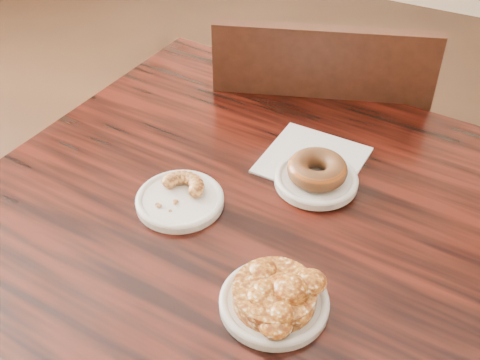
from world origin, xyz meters
The scene contains 9 objects.
cafe_table centered at (0.12, -0.19, 0.38)m, with size 0.94×0.94×0.75m, color black.
chair_far centered at (0.02, 0.42, 0.45)m, with size 0.49×0.49×0.90m, color black, non-canonical shape.
napkin centered at (0.15, 0.01, 0.75)m, with size 0.17×0.17×0.00m, color silver.
plate_donut centered at (0.18, -0.05, 0.76)m, with size 0.14×0.14×0.01m, color white.
plate_cruller centered at (0.00, -0.20, 0.76)m, with size 0.15×0.15×0.01m, color white.
plate_fritter centered at (0.23, -0.32, 0.76)m, with size 0.15×0.15×0.01m, color silver.
glazed_donut centered at (0.18, -0.05, 0.78)m, with size 0.10×0.10×0.04m, color #904714.
apple_fritter centered at (0.23, -0.32, 0.78)m, with size 0.16×0.16×0.04m, color #4F1D08, non-canonical shape.
cruller_fragment centered at (0.00, -0.20, 0.77)m, with size 0.09×0.09×0.02m, color #5B2A12, non-canonical shape.
Camera 1 is at (0.42, -0.81, 1.42)m, focal length 45.00 mm.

